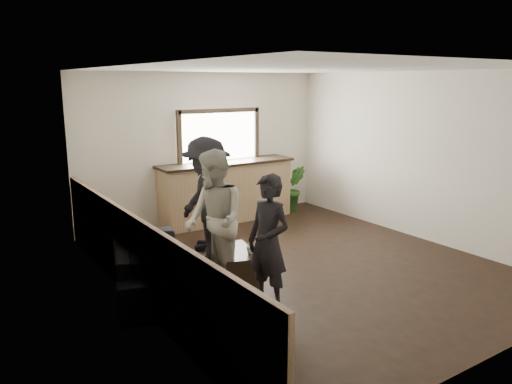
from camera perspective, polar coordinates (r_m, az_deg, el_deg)
ground at (r=7.43m, az=5.24°, el=-8.25°), size 5.00×6.00×0.01m
room_shell at (r=6.61m, az=0.49°, el=2.43°), size 5.01×6.01×2.80m
bar_counter at (r=9.56m, az=-3.41°, el=0.49°), size 2.70×0.68×2.13m
sofa at (r=6.70m, az=-12.02°, el=-7.78°), size 1.51×2.45×0.67m
coffee_table at (r=6.91m, az=-2.41°, el=-8.16°), size 0.67×0.94×0.38m
cup_a at (r=6.98m, az=-3.98°, el=-5.94°), size 0.13×0.13×0.09m
cup_b at (r=6.71m, az=-0.68°, el=-6.65°), size 0.11×0.11×0.09m
potted_plant at (r=10.34m, az=4.22°, el=0.46°), size 0.64×0.58×0.95m
person_a at (r=5.81m, az=1.44°, el=-5.78°), size 0.52×0.66×1.60m
person_b at (r=6.36m, az=-4.78°, el=-3.27°), size 0.81×0.97×1.80m
person_c at (r=7.14m, az=-5.62°, el=-1.22°), size 0.73×1.23×1.88m
person_d at (r=7.91m, az=-5.68°, el=-1.03°), size 0.85×0.97×1.57m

